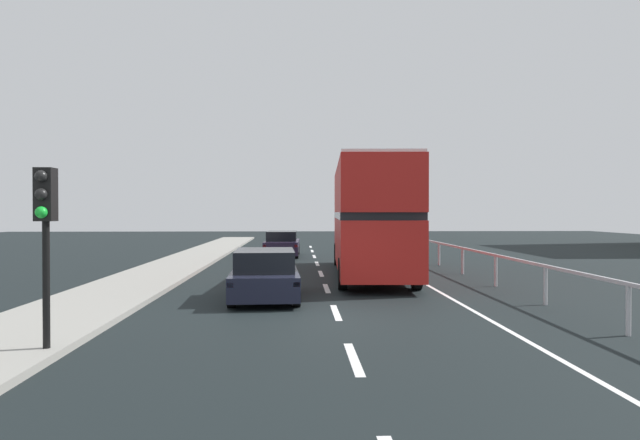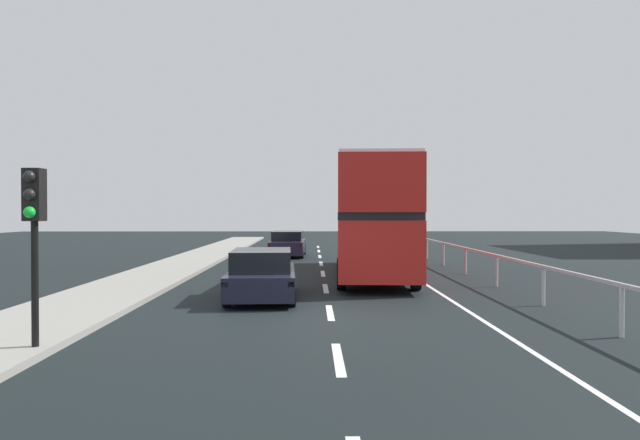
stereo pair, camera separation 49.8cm
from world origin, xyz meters
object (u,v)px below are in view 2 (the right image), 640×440
double_decker_bus_red (371,216)px  hatchback_car_near (262,275)px  sedan_car_ahead (288,244)px  traffic_signal_pole (34,213)px

double_decker_bus_red → hatchback_car_near: double_decker_bus_red is taller
hatchback_car_near → sedan_car_ahead: 15.55m
double_decker_bus_red → hatchback_car_near: (-3.70, -5.88, -1.62)m
sedan_car_ahead → double_decker_bus_red: bearing=-68.2°
double_decker_bus_red → traffic_signal_pole: 14.19m
hatchback_car_near → sedan_car_ahead: bearing=87.4°
double_decker_bus_red → hatchback_car_near: bearing=-119.4°
double_decker_bus_red → traffic_signal_pole: double_decker_bus_red is taller
double_decker_bus_red → traffic_signal_pole: bearing=-116.9°
traffic_signal_pole → sedan_car_ahead: (3.42, 22.00, -1.75)m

